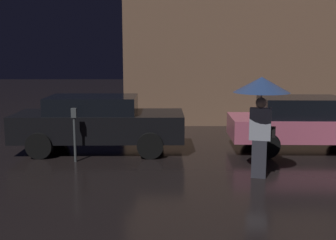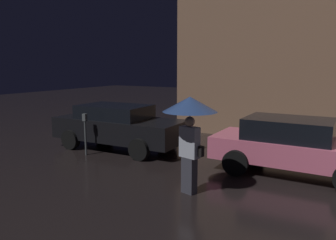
% 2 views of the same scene
% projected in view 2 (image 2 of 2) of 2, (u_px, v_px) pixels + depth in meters
% --- Properties ---
extents(building_facade_left, '(9.93, 3.00, 10.15)m').
position_uv_depth(building_facade_left, '(317.00, 0.00, 11.94)').
color(building_facade_left, '#8C664C').
rests_on(building_facade_left, ground).
extents(parked_car_black, '(4.34, 1.90, 1.43)m').
position_uv_depth(parked_car_black, '(118.00, 126.00, 10.68)').
color(parked_car_black, black).
rests_on(parked_car_black, ground).
extents(parked_car_pink, '(4.01, 1.90, 1.40)m').
position_uv_depth(parked_car_pink, '(292.00, 145.00, 8.17)').
color(parked_car_pink, '#DB6684').
rests_on(parked_car_pink, ground).
extents(pedestrian_with_umbrella, '(1.14, 1.14, 2.06)m').
position_uv_depth(pedestrian_with_umbrella, '(190.00, 115.00, 6.73)').
color(pedestrian_with_umbrella, '#383842').
rests_on(pedestrian_with_umbrella, ground).
extents(parking_meter, '(0.12, 0.10, 1.27)m').
position_uv_depth(parking_meter, '(85.00, 130.00, 9.86)').
color(parking_meter, '#4C5154').
rests_on(parking_meter, ground).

